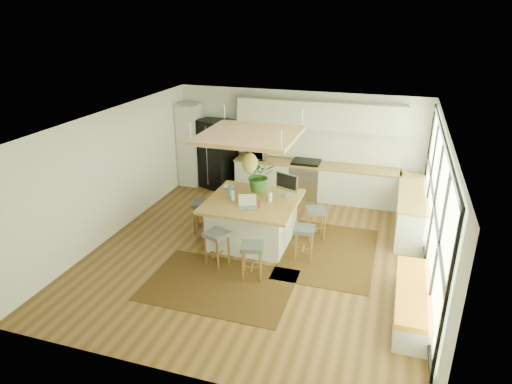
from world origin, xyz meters
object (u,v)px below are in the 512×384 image
(stool_near_left, at_px, (217,248))
(stool_right_back, at_px, (316,223))
(fridge, at_px, (217,154))
(stool_right_front, at_px, (304,242))
(stool_near_right, at_px, (252,261))
(microwave, at_px, (256,153))
(island, at_px, (253,220))
(laptop, at_px, (248,203))
(stool_left_side, at_px, (203,217))
(island_plant, at_px, (259,179))
(monitor, at_px, (287,185))

(stool_near_left, distance_m, stool_right_back, 2.30)
(fridge, bearing_deg, stool_right_back, -15.07)
(stool_right_front, xyz_separation_m, stool_right_back, (0.07, 0.92, 0.00))
(stool_near_right, height_order, stool_right_front, stool_near_right)
(stool_right_front, bearing_deg, stool_right_back, 85.91)
(microwave, bearing_deg, stool_near_left, -91.81)
(microwave, bearing_deg, stool_near_right, -81.62)
(island, height_order, laptop, laptop)
(stool_left_side, relative_size, island_plant, 0.99)
(stool_right_front, height_order, microwave, microwave)
(island, relative_size, stool_near_right, 2.72)
(island_plant, bearing_deg, stool_right_front, -37.82)
(microwave, height_order, island_plant, island_plant)
(stool_right_front, xyz_separation_m, laptop, (-1.15, -0.01, 0.70))
(stool_right_back, relative_size, stool_left_side, 0.97)
(stool_near_left, distance_m, laptop, 1.07)
(fridge, height_order, island_plant, fridge)
(island, distance_m, microwave, 2.86)
(fridge, xyz_separation_m, microwave, (1.15, -0.07, 0.17))
(stool_near_left, distance_m, island_plant, 1.90)
(island, bearing_deg, monitor, 34.42)
(island, bearing_deg, stool_near_left, -106.75)
(stool_near_right, height_order, microwave, microwave)
(stool_right_front, bearing_deg, fridge, 134.54)
(island, xyz_separation_m, stool_near_right, (0.44, -1.39, -0.11))
(fridge, xyz_separation_m, stool_right_front, (3.11, -3.16, -0.57))
(monitor, bearing_deg, fridge, 159.58)
(stool_left_side, bearing_deg, microwave, 81.79)
(monitor, distance_m, island_plant, 0.64)
(island, height_order, stool_near_right, island)
(stool_near_left, xyz_separation_m, microwave, (-0.43, 3.82, 0.74))
(island, relative_size, microwave, 3.64)
(fridge, distance_m, island_plant, 2.94)
(stool_right_front, bearing_deg, island_plant, 142.18)
(stool_near_right, distance_m, stool_right_front, 1.23)
(fridge, bearing_deg, monitor, -22.39)
(monitor, bearing_deg, stool_right_back, 29.55)
(stool_near_right, distance_m, stool_right_back, 2.06)
(island_plant, bearing_deg, island, -87.96)
(stool_left_side, height_order, laptop, laptop)
(stool_near_left, bearing_deg, stool_right_front, 25.49)
(stool_near_left, bearing_deg, fridge, 112.05)
(stool_near_left, xyz_separation_m, monitor, (0.96, 1.57, 0.83))
(island, bearing_deg, laptop, -85.45)
(fridge, relative_size, stool_near_right, 2.75)
(stool_right_front, bearing_deg, stool_near_right, -127.55)
(stool_right_back, bearing_deg, stool_near_left, -134.10)
(stool_right_back, xyz_separation_m, microwave, (-2.03, 2.17, 0.74))
(stool_near_left, bearing_deg, microwave, 96.41)
(stool_left_side, distance_m, monitor, 1.99)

